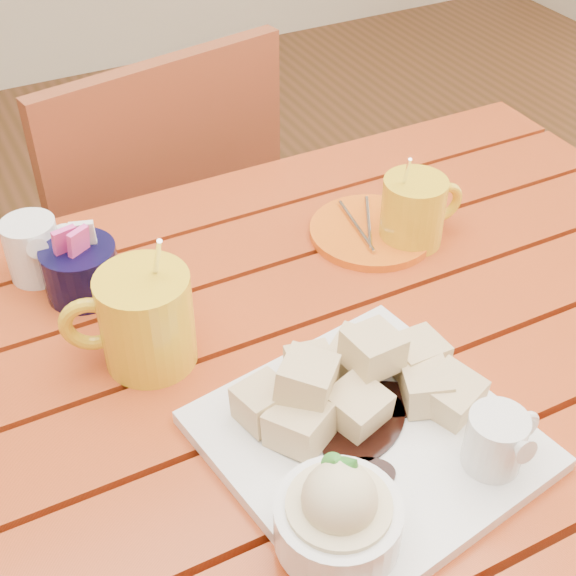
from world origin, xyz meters
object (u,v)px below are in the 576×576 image
table (292,436)px  coffee_mug_left (143,319)px  dessert_plate (365,442)px  coffee_mug_right (415,210)px  chair_far (149,245)px  orange_saucer (373,231)px

table → coffee_mug_left: size_ratio=7.34×
dessert_plate → coffee_mug_right: bearing=49.0°
dessert_plate → coffee_mug_left: 0.26m
chair_far → coffee_mug_left: bearing=62.5°
dessert_plate → coffee_mug_left: size_ratio=1.90×
coffee_mug_left → orange_saucer: (0.33, 0.08, -0.05)m
coffee_mug_left → coffee_mug_right: bearing=27.9°
coffee_mug_right → chair_far: bearing=114.2°
orange_saucer → chair_far: chair_far is taller
table → orange_saucer: bearing=39.4°
table → orange_saucer: orange_saucer is taller
dessert_plate → coffee_mug_left: (-0.13, 0.23, 0.03)m
table → coffee_mug_left: bearing=146.2°
coffee_mug_right → chair_far: 0.61m
table → coffee_mug_right: 0.32m
orange_saucer → chair_far: 0.56m
dessert_plate → orange_saucer: (0.20, 0.31, -0.03)m
coffee_mug_left → dessert_plate: bearing=-40.1°
dessert_plate → chair_far: chair_far is taller
table → orange_saucer: (0.21, 0.17, 0.11)m
table → dessert_plate: size_ratio=3.86×
dessert_plate → orange_saucer: size_ratio=1.93×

